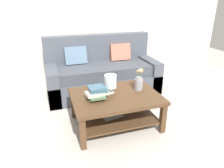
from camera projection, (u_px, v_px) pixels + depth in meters
ground_plane at (114, 112)px, 3.27m from camera, size 10.00×10.00×0.00m
back_wall at (89, 17)px, 4.20m from camera, size 6.40×0.12×2.70m
couch at (102, 73)px, 3.93m from camera, size 2.07×0.90×1.06m
coffee_table at (115, 103)px, 2.84m from camera, size 1.19×0.87×0.47m
book_stack_main at (97, 93)px, 2.65m from camera, size 0.31×0.22×0.17m
glass_hurricane_vase at (110, 82)px, 2.80m from camera, size 0.17×0.17×0.26m
flower_pitcher at (139, 82)px, 2.91m from camera, size 0.12×0.12×0.32m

